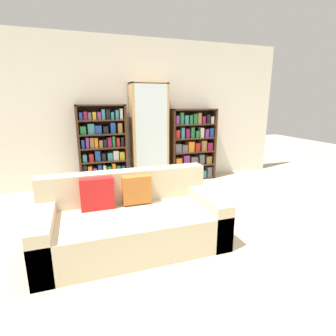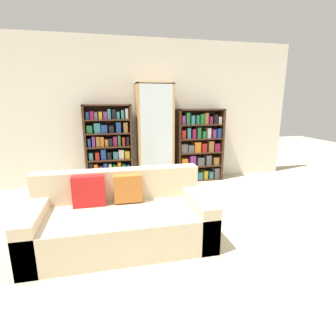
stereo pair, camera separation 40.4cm
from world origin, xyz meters
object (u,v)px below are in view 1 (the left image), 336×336
(bookshelf_left, at_px, (103,148))
(couch, at_px, (131,221))
(bookshelf_right, at_px, (192,146))
(wine_bottle, at_px, (184,185))
(display_cabinet, at_px, (149,135))

(bookshelf_left, bearing_deg, couch, -87.77)
(bookshelf_right, height_order, wine_bottle, bookshelf_right)
(bookshelf_left, height_order, wine_bottle, bookshelf_left)
(display_cabinet, height_order, bookshelf_right, display_cabinet)
(bookshelf_left, xyz_separation_m, bookshelf_right, (1.78, -0.00, -0.06))
(couch, height_order, wine_bottle, couch)
(couch, xyz_separation_m, bookshelf_left, (-0.08, 2.16, 0.47))
(bookshelf_right, xyz_separation_m, wine_bottle, (-0.50, -0.81, -0.53))
(couch, bearing_deg, bookshelf_right, 51.85)
(couch, relative_size, wine_bottle, 5.03)
(couch, distance_m, display_cabinet, 2.38)
(wine_bottle, bearing_deg, couch, -131.58)
(bookshelf_left, distance_m, display_cabinet, 0.90)
(couch, bearing_deg, display_cabinet, 69.77)
(couch, distance_m, wine_bottle, 1.80)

